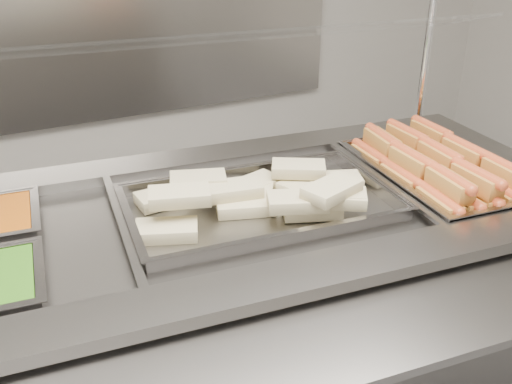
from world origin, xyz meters
name	(u,v)px	position (x,y,z in m)	size (l,w,h in m)	color
back_panel	(102,19)	(0.00, 2.45, 1.20)	(3.00, 0.04, 1.20)	#9A9690
steam_counter	(240,338)	(-0.14, 0.35, 0.50)	(2.18, 1.15, 1.00)	slate
tray_rail	(327,341)	(-0.20, -0.21, 0.94)	(2.02, 0.62, 0.06)	gray
sneeze_guard	(209,45)	(-0.11, 0.59, 1.40)	(1.86, 0.53, 0.49)	silver
pan_hotdogs	(436,181)	(0.55, 0.28, 0.95)	(0.44, 0.65, 0.11)	gray
pan_wraps	(260,208)	(-0.07, 0.35, 0.97)	(0.80, 0.53, 0.08)	gray
hotdogs_in_buns	(437,167)	(0.54, 0.27, 1.01)	(0.37, 0.60, 0.13)	#995C20
tortilla_wraps	(265,194)	(-0.05, 0.35, 1.01)	(0.76, 0.44, 0.11)	#C8B686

